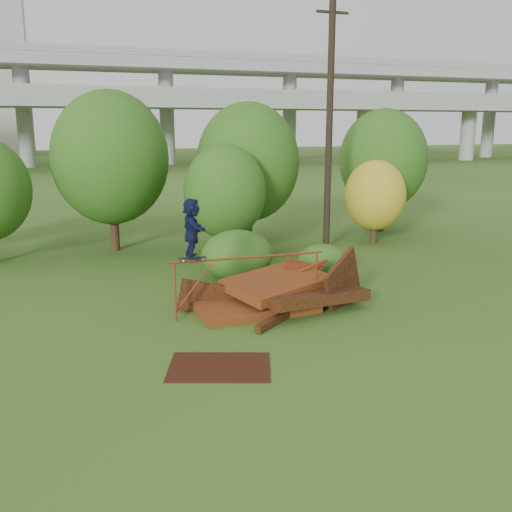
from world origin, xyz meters
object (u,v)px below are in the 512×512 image
object	(u,v)px
flat_plate	(219,367)
utility_pole	(329,123)
scrap_pile	(280,294)
skater	(192,228)

from	to	relation	value
flat_plate	utility_pole	distance (m)	14.24
utility_pole	flat_plate	bearing A→B (deg)	-126.56
flat_plate	utility_pole	world-z (taller)	utility_pole
flat_plate	utility_pole	bearing A→B (deg)	53.44
scrap_pile	utility_pole	distance (m)	10.00
scrap_pile	flat_plate	bearing A→B (deg)	-129.19
scrap_pile	skater	bearing A→B (deg)	-176.86
scrap_pile	flat_plate	size ratio (longest dim) A/B	2.57
skater	utility_pole	distance (m)	10.90
skater	utility_pole	size ratio (longest dim) A/B	0.15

